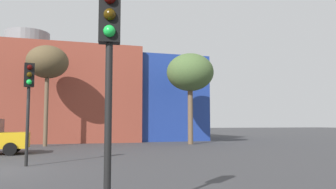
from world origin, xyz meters
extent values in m
cube|color=brown|center=(-1.01, 21.30, 4.05)|extent=(19.41, 12.53, 8.10)
cube|color=navy|center=(11.91, 21.30, 3.86)|extent=(6.42, 11.28, 7.72)
cylinder|color=slate|center=(-1.01, 21.30, 9.10)|extent=(4.00, 4.00, 2.00)
cylinder|color=black|center=(-0.01, 7.64, 0.32)|extent=(0.64, 0.22, 0.64)
cylinder|color=black|center=(-0.01, 5.79, 0.32)|extent=(0.64, 0.22, 0.64)
cylinder|color=black|center=(3.22, -6.99, 1.46)|extent=(0.12, 0.12, 2.93)
cube|color=black|center=(3.22, -6.99, 3.38)|extent=(0.39, 0.29, 0.90)
sphere|color=#3C2905|center=(3.20, -7.13, 3.38)|extent=(0.20, 0.20, 0.20)
sphere|color=green|center=(3.20, -7.13, 3.10)|extent=(0.20, 0.20, 0.20)
cylinder|color=black|center=(1.21, 1.08, 1.48)|extent=(0.12, 0.12, 2.96)
cube|color=black|center=(1.21, 1.08, 3.41)|extent=(0.39, 0.29, 0.90)
sphere|color=#3C0605|center=(1.23, 0.94, 3.69)|extent=(0.20, 0.20, 0.20)
sphere|color=#3C2905|center=(1.23, 0.94, 3.41)|extent=(0.20, 0.20, 0.20)
sphere|color=green|center=(1.23, 0.94, 3.13)|extent=(0.20, 0.20, 0.20)
cylinder|color=brown|center=(1.27, 12.54, 2.56)|extent=(0.29, 0.29, 5.12)
ellipsoid|color=brown|center=(1.27, 12.54, 5.92)|extent=(2.90, 2.90, 2.32)
cylinder|color=brown|center=(11.79, 11.88, 2.27)|extent=(0.40, 0.40, 4.54)
ellipsoid|color=#476033|center=(11.79, 11.88, 5.55)|extent=(3.65, 3.65, 2.92)
camera|label=1|loc=(2.53, -12.63, 1.58)|focal=36.32mm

